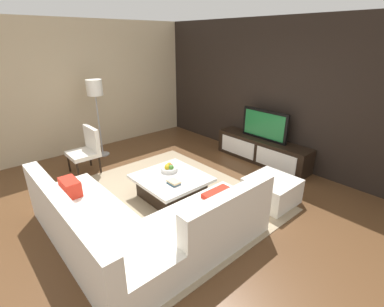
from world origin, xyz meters
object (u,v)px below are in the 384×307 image
coffee_table (171,186)px  fruit_bowl (169,168)px  television (264,125)px  ottoman (271,191)px  book_stack (174,182)px  media_console (262,150)px  accent_chair_near (87,147)px  floor_lamp (95,92)px  sectional_couch (137,226)px

coffee_table → fruit_bowl: bearing=151.4°
television → fruit_bowl: size_ratio=3.67×
television → fruit_bowl: (-0.28, -2.20, -0.37)m
ottoman → book_stack: bearing=-127.3°
media_console → book_stack: 2.42m
accent_chair_near → fruit_bowl: (1.67, 0.69, -0.06)m
coffee_table → book_stack: 0.32m
television → accent_chair_near: bearing=-124.0°
coffee_table → floor_lamp: floor_lamp is taller
floor_lamp → fruit_bowl: floor_lamp is taller
television → sectional_couch: television is taller
coffee_table → ottoman: ottoman is taller
accent_chair_near → book_stack: accent_chair_near is taller
television → ottoman: size_ratio=1.47×
sectional_couch → fruit_bowl: size_ratio=8.87×
coffee_table → accent_chair_near: accent_chair_near is taller
media_console → television: (0.00, 0.00, 0.55)m
media_console → television: 0.55m
sectional_couch → floor_lamp: (-3.07, 0.97, 1.10)m
ottoman → sectional_couch: bearing=-104.1°
ottoman → media_console: bearing=131.0°
sectional_couch → accent_chair_near: accent_chair_near is taller
fruit_bowl → book_stack: fruit_bowl is taller
television → book_stack: 2.45m
floor_lamp → ottoman: bearing=17.5°
television → coffee_table: bearing=-92.5°
television → accent_chair_near: size_ratio=1.18×
ottoman → fruit_bowl: bearing=-142.8°
sectional_couch → book_stack: sectional_couch is taller
coffee_table → ottoman: bearing=43.8°
accent_chair_near → fruit_bowl: accent_chair_near is taller
book_stack → ottoman: bearing=52.7°
ottoman → book_stack: 1.54m
sectional_couch → book_stack: (-0.40, 0.90, 0.12)m
accent_chair_near → fruit_bowl: bearing=15.6°
floor_lamp → television: bearing=42.4°
television → coffee_table: (-0.10, -2.30, -0.60)m
coffee_table → accent_chair_near: bearing=-162.3°
television → fruit_bowl: 2.25m
sectional_couch → fruit_bowl: bearing=125.5°
media_console → book_stack: media_console is taller
media_console → coffee_table: size_ratio=1.93×
sectional_couch → accent_chair_near: (-2.46, 0.42, 0.21)m
media_console → fruit_bowl: size_ratio=7.30×
television → fruit_bowl: television is taller
coffee_table → accent_chair_near: (-1.85, -0.59, 0.29)m
coffee_table → book_stack: bearing=-28.5°
book_stack → floor_lamp: bearing=178.3°
media_console → ottoman: (1.04, -1.20, -0.05)m
accent_chair_near → book_stack: size_ratio=4.30×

